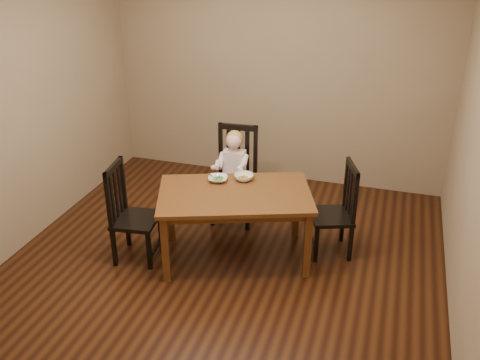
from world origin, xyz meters
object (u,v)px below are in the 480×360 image
(chair_left, at_px, (131,214))
(bowl_peas, at_px, (218,179))
(dining_table, at_px, (235,200))
(toddler, at_px, (234,167))
(chair_child, at_px, (235,176))
(chair_right, at_px, (336,211))
(bowl_veg, at_px, (244,177))

(chair_left, relative_size, bowl_peas, 5.25)
(chair_left, height_order, bowl_peas, chair_left)
(dining_table, relative_size, toddler, 3.07)
(chair_child, xyz_separation_m, chair_right, (1.12, -0.37, -0.05))
(toddler, xyz_separation_m, bowl_veg, (0.23, -0.41, 0.10))
(dining_table, bearing_deg, chair_child, 107.37)
(chair_left, relative_size, chair_right, 1.04)
(dining_table, bearing_deg, bowl_peas, 141.23)
(chair_child, xyz_separation_m, bowl_veg, (0.23, -0.47, 0.23))
(chair_left, bearing_deg, bowl_peas, 115.61)
(toddler, relative_size, bowl_veg, 2.80)
(chair_left, distance_m, bowl_veg, 1.11)
(chair_left, distance_m, bowl_peas, 0.88)
(dining_table, relative_size, chair_child, 1.55)
(dining_table, height_order, chair_child, chair_child)
(chair_right, bearing_deg, toddler, 53.89)
(chair_right, bearing_deg, bowl_veg, 76.00)
(bowl_peas, bearing_deg, bowl_veg, 23.01)
(chair_right, xyz_separation_m, toddler, (-1.12, 0.32, 0.18))
(toddler, height_order, bowl_peas, toddler)
(bowl_veg, bearing_deg, bowl_peas, -156.99)
(chair_child, height_order, chair_right, chair_child)
(chair_left, height_order, chair_right, chair_left)
(chair_child, relative_size, bowl_peas, 5.59)
(dining_table, xyz_separation_m, bowl_veg, (0.00, 0.28, 0.11))
(chair_child, distance_m, bowl_veg, 0.57)
(toddler, relative_size, bowl_peas, 2.83)
(chair_left, distance_m, chair_right, 1.93)
(toddler, bearing_deg, bowl_veg, 115.53)
(dining_table, relative_size, bowl_peas, 8.68)
(chair_right, bearing_deg, chair_child, 51.53)
(chair_child, height_order, toddler, chair_child)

